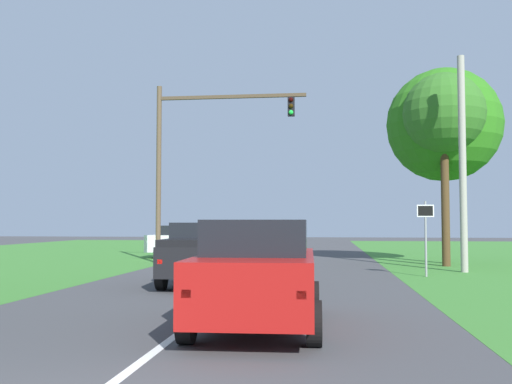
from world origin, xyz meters
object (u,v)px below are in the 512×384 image
(keep_moving_sign, at_px, (426,228))
(crossing_suv_far, at_px, (190,241))
(utility_pole_right, at_px, (463,163))
(oak_tree_right, at_px, (444,125))
(pickup_truck_lead, at_px, (204,253))
(traffic_light, at_px, (194,147))
(red_suv_near, at_px, (258,271))
(extra_tree_1, at_px, (444,115))

(keep_moving_sign, height_order, crossing_suv_far, keep_moving_sign)
(keep_moving_sign, relative_size, utility_pole_right, 0.32)
(oak_tree_right, distance_m, utility_pole_right, 5.57)
(pickup_truck_lead, bearing_deg, keep_moving_sign, 26.11)
(traffic_light, bearing_deg, red_suv_near, -72.91)
(traffic_light, distance_m, extra_tree_1, 11.65)
(utility_pole_right, bearing_deg, crossing_suv_far, 149.44)
(utility_pole_right, bearing_deg, extra_tree_1, 91.14)
(red_suv_near, xyz_separation_m, crossing_suv_far, (-6.13, 20.29, -0.10))
(red_suv_near, xyz_separation_m, traffic_light, (-5.03, 16.34, 4.54))
(traffic_light, height_order, crossing_suv_far, traffic_light)
(extra_tree_1, bearing_deg, oak_tree_right, 79.04)
(keep_moving_sign, distance_m, utility_pole_right, 3.76)
(extra_tree_1, bearing_deg, pickup_truck_lead, -135.82)
(red_suv_near, relative_size, pickup_truck_lead, 0.94)
(pickup_truck_lead, xyz_separation_m, extra_tree_1, (9.08, 8.82, 5.82))
(red_suv_near, relative_size, crossing_suv_far, 1.03)
(pickup_truck_lead, height_order, utility_pole_right, utility_pole_right)
(crossing_suv_far, relative_size, utility_pole_right, 0.55)
(pickup_truck_lead, xyz_separation_m, crossing_suv_far, (-3.60, 13.21, -0.04))
(keep_moving_sign, relative_size, crossing_suv_far, 0.57)
(red_suv_near, distance_m, utility_pole_right, 14.74)
(keep_moving_sign, xyz_separation_m, oak_tree_right, (2.11, 7.14, 4.90))
(red_suv_near, bearing_deg, traffic_light, 107.09)
(red_suv_near, distance_m, extra_tree_1, 18.14)
(pickup_truck_lead, distance_m, traffic_light, 10.64)
(keep_moving_sign, bearing_deg, oak_tree_right, 73.51)
(keep_moving_sign, distance_m, extra_tree_1, 7.49)
(traffic_light, relative_size, keep_moving_sign, 3.16)
(red_suv_near, xyz_separation_m, extra_tree_1, (6.55, 15.91, 5.76))
(red_suv_near, xyz_separation_m, pickup_truck_lead, (-2.53, 7.09, -0.06))
(red_suv_near, height_order, keep_moving_sign, keep_moving_sign)
(traffic_light, relative_size, utility_pole_right, 1.00)
(pickup_truck_lead, distance_m, extra_tree_1, 13.93)
(pickup_truck_lead, distance_m, crossing_suv_far, 13.69)
(crossing_suv_far, bearing_deg, pickup_truck_lead, -74.76)
(keep_moving_sign, relative_size, extra_tree_1, 0.31)
(traffic_light, height_order, oak_tree_right, oak_tree_right)
(oak_tree_right, height_order, crossing_suv_far, oak_tree_right)
(crossing_suv_far, distance_m, utility_pole_right, 15.17)
(red_suv_near, relative_size, utility_pole_right, 0.57)
(oak_tree_right, bearing_deg, extra_tree_1, -100.96)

